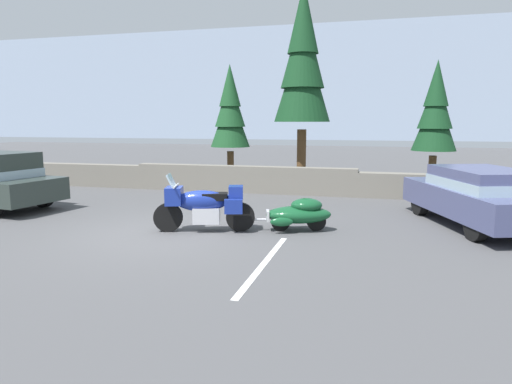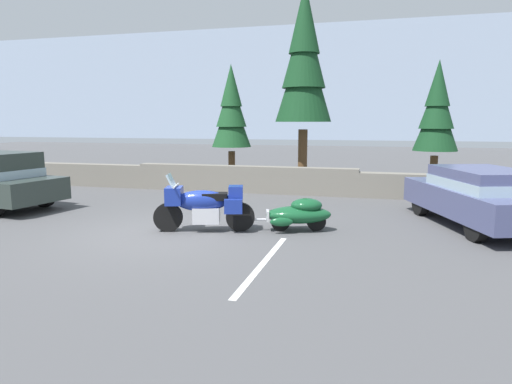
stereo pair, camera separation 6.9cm
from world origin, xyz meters
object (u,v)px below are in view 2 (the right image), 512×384
Objects in this scene: pine_tree_tall at (304,60)px; pine_tree_far_right at (231,110)px; sedan_at_right_edge at (479,195)px; touring_motorcycle at (204,205)px; pine_tree_secondary at (437,111)px; car_shaped_trailer at (299,213)px.

pine_tree_tall is 3.34m from pine_tree_far_right.
pine_tree_far_right reaches higher than sedan_at_right_edge.
pine_tree_tall reaches higher than touring_motorcycle.
pine_tree_secondary is (5.67, 7.41, 2.25)m from touring_motorcycle.
sedan_at_right_edge is at bearing -84.82° from pine_tree_secondary.
car_shaped_trailer is at bearing -60.67° from pine_tree_far_right.
car_shaped_trailer is 0.47× the size of pine_tree_far_right.
car_shaped_trailer is (2.09, 0.60, -0.21)m from touring_motorcycle.
pine_tree_far_right is (-3.87, 6.89, 2.52)m from car_shaped_trailer.
touring_motorcycle is 0.48× the size of pine_tree_far_right.
pine_tree_tall is at bearing 131.34° from sedan_at_right_edge.
sedan_at_right_edge reaches higher than car_shaped_trailer.
pine_tree_secondary reaches higher than sedan_at_right_edge.
pine_tree_secondary is at bearing -0.63° from pine_tree_far_right.
pine_tree_tall reaches higher than pine_tree_secondary.
pine_tree_secondary is at bearing 95.18° from sedan_at_right_edge.
pine_tree_secondary reaches higher than car_shaped_trailer.
touring_motorcycle is 6.51m from sedan_at_right_edge.
pine_tree_tall is at bearing 172.35° from pine_tree_secondary.
touring_motorcycle is at bearing -96.65° from pine_tree_tall.
pine_tree_far_right is at bearing 103.36° from touring_motorcycle.
pine_tree_tall is 1.67× the size of pine_tree_secondary.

